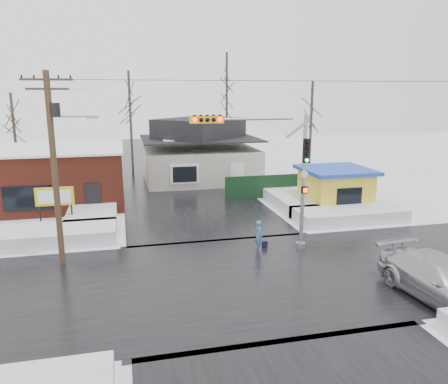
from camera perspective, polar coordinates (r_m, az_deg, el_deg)
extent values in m
plane|color=white|center=(19.77, 2.52, -11.17)|extent=(120.00, 120.00, 0.00)
cube|color=black|center=(19.77, 2.52, -11.14)|extent=(10.00, 120.00, 0.02)
cube|color=black|center=(19.77, 2.52, -11.14)|extent=(120.00, 10.00, 0.02)
cube|color=white|center=(25.85, -21.68, -5.25)|extent=(7.00, 3.00, 0.80)
cube|color=white|center=(29.10, 16.00, -2.83)|extent=(7.00, 3.00, 0.80)
cube|color=white|center=(30.41, -16.65, -2.20)|extent=(3.00, 8.00, 0.80)
cube|color=white|center=(32.61, 8.68, -0.78)|extent=(3.00, 8.00, 0.80)
cylinder|color=gray|center=(22.70, 10.30, 1.13)|extent=(0.20, 0.20, 7.00)
cylinder|color=gray|center=(23.61, 9.97, -6.86)|extent=(0.50, 0.50, 0.30)
cylinder|color=gray|center=(21.24, 3.12, 9.50)|extent=(4.60, 0.14, 0.14)
cube|color=gold|center=(20.77, -2.26, 9.43)|extent=(1.60, 0.28, 0.35)
sphere|color=#FF0C0C|center=(20.50, -3.84, 9.37)|extent=(0.20, 0.20, 0.20)
sphere|color=#FF0C0C|center=(20.73, -0.52, 9.43)|extent=(0.20, 0.20, 0.20)
cube|color=black|center=(22.23, 10.69, 5.31)|extent=(0.30, 0.22, 1.20)
sphere|color=#0CE533|center=(22.17, 10.78, 4.11)|extent=(0.18, 0.18, 0.18)
cube|color=black|center=(22.58, 10.47, 0.28)|extent=(0.30, 0.20, 0.35)
cylinder|color=#382619|center=(21.37, -21.24, 2.44)|extent=(0.28, 0.28, 9.00)
cube|color=#382619|center=(21.07, -22.18, 13.46)|extent=(2.20, 0.10, 0.10)
cube|color=#382619|center=(21.07, -22.08, 12.38)|extent=(1.80, 0.10, 0.10)
cylinder|color=black|center=(21.05, -21.19, 9.99)|extent=(0.44, 0.44, 0.60)
cylinder|color=gray|center=(20.98, -19.35, 9.30)|extent=(1.80, 0.08, 0.08)
cube|color=gray|center=(20.91, -16.86, 9.33)|extent=(0.50, 0.22, 0.12)
cube|color=maroon|center=(34.43, -23.13, 1.77)|extent=(12.00, 8.00, 4.00)
cube|color=white|center=(34.13, -23.43, 5.15)|extent=(12.20, 8.20, 0.15)
cube|color=black|center=(30.68, -24.24, -0.75)|extent=(3.00, 0.08, 1.60)
cube|color=black|center=(30.22, -16.74, -0.93)|extent=(1.00, 0.08, 2.20)
cylinder|color=black|center=(28.23, -22.87, -2.80)|extent=(0.10, 0.10, 1.80)
cylinder|color=black|center=(27.97, -19.24, -2.63)|extent=(0.10, 0.10, 1.80)
cube|color=gold|center=(27.83, -21.25, -0.53)|extent=(2.20, 0.18, 1.10)
cube|color=white|center=(27.72, -21.28, -0.59)|extent=(1.90, 0.02, 0.80)
cube|color=#BAB6A8|center=(40.50, -3.17, 3.63)|extent=(10.00, 8.00, 3.00)
cube|color=black|center=(40.17, -3.21, 7.01)|extent=(10.40, 8.40, 0.12)
pyramid|color=black|center=(40.09, -3.23, 8.37)|extent=(9.00, 7.00, 1.80)
cube|color=maroon|center=(41.73, 0.90, 8.63)|extent=(0.70, 0.70, 1.40)
cube|color=white|center=(36.27, -5.15, 2.33)|extent=(2.40, 0.12, 1.60)
cube|color=yellow|center=(31.67, 14.28, 0.22)|extent=(4.00, 4.00, 2.60)
cube|color=#1846B4|center=(31.39, 14.43, 2.80)|extent=(4.60, 4.60, 0.25)
cube|color=black|center=(29.93, 16.05, -0.62)|extent=(1.80, 0.06, 1.20)
cube|color=black|center=(34.14, 6.69, 0.77)|extent=(8.00, 0.12, 1.80)
cylinder|color=#332821|center=(43.47, -12.08, 8.66)|extent=(0.24, 0.24, 10.00)
cylinder|color=#332821|center=(46.70, 0.36, 10.45)|extent=(0.24, 0.24, 12.00)
cylinder|color=#332821|center=(41.17, 11.25, 7.77)|extent=(0.24, 0.24, 9.00)
cylinder|color=#332821|center=(42.52, -25.61, 6.23)|extent=(0.24, 0.24, 8.00)
imported|color=#3D6DAD|center=(22.83, 4.59, -5.69)|extent=(0.43, 0.61, 1.58)
imported|color=#B7B9BF|center=(19.46, 26.67, -10.33)|extent=(2.96, 6.03, 1.69)
cube|color=black|center=(23.32, 5.34, -6.90)|extent=(0.30, 0.17, 0.35)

